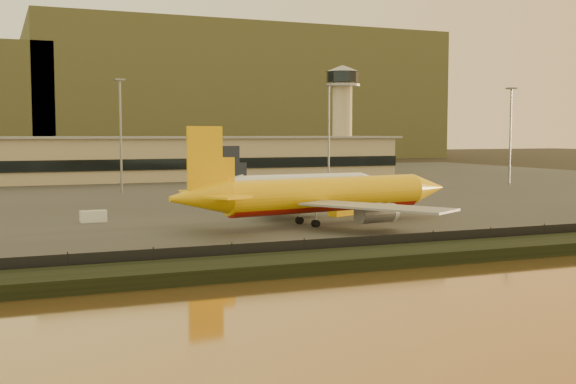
% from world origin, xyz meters
% --- Properties ---
extents(ground, '(900.00, 900.00, 0.00)m').
position_xyz_m(ground, '(0.00, 0.00, 0.00)').
color(ground, black).
rests_on(ground, ground).
extents(embankment, '(320.00, 7.00, 1.40)m').
position_xyz_m(embankment, '(0.00, -17.00, 0.70)').
color(embankment, black).
rests_on(embankment, ground).
extents(tarmac, '(320.00, 220.00, 0.20)m').
position_xyz_m(tarmac, '(0.00, 95.00, 0.10)').
color(tarmac, '#2D2D2D').
rests_on(tarmac, ground).
extents(perimeter_fence, '(300.00, 0.05, 2.20)m').
position_xyz_m(perimeter_fence, '(0.00, -13.00, 1.30)').
color(perimeter_fence, black).
rests_on(perimeter_fence, tarmac).
extents(terminal_building, '(202.00, 25.00, 12.60)m').
position_xyz_m(terminal_building, '(-14.52, 125.55, 6.25)').
color(terminal_building, tan).
rests_on(terminal_building, tarmac).
extents(control_tower, '(11.20, 11.20, 35.50)m').
position_xyz_m(control_tower, '(70.00, 131.00, 21.66)').
color(control_tower, tan).
rests_on(control_tower, tarmac).
extents(apron_light_masts, '(152.20, 12.20, 25.40)m').
position_xyz_m(apron_light_masts, '(15.00, 75.00, 15.70)').
color(apron_light_masts, slate).
rests_on(apron_light_masts, tarmac).
extents(distant_hills, '(470.00, 160.00, 70.00)m').
position_xyz_m(distant_hills, '(-20.74, 340.00, 31.39)').
color(distant_hills, brown).
rests_on(distant_hills, ground).
extents(dhl_cargo_jet, '(47.98, 46.44, 14.35)m').
position_xyz_m(dhl_cargo_jet, '(8.50, 13.85, 4.49)').
color(dhl_cargo_jet, '#F7B60D').
rests_on(dhl_cargo_jet, tarmac).
extents(white_narrowbody_jet, '(38.49, 37.50, 11.06)m').
position_xyz_m(white_narrowbody_jet, '(20.41, 49.82, 3.50)').
color(white_narrowbody_jet, white).
rests_on(white_narrowbody_jet, tarmac).
extents(gse_vehicle_yellow, '(4.69, 3.39, 1.92)m').
position_xyz_m(gse_vehicle_yellow, '(16.17, 22.97, 1.16)').
color(gse_vehicle_yellow, '#F7B60D').
rests_on(gse_vehicle_yellow, tarmac).
extents(gse_vehicle_white, '(3.92, 1.84, 1.74)m').
position_xyz_m(gse_vehicle_white, '(-22.42, 29.52, 1.07)').
color(gse_vehicle_white, white).
rests_on(gse_vehicle_white, tarmac).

